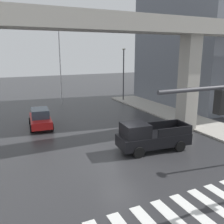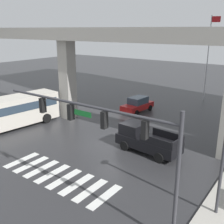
# 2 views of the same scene
# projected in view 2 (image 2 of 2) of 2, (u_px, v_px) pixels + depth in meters

# --- Properties ---
(ground_plane) EXTENTS (120.00, 120.00, 0.00)m
(ground_plane) POSITION_uv_depth(u_px,v_px,m) (111.00, 146.00, 22.25)
(ground_plane) COLOR #2D2D30
(crosswalk_stripes) EXTENTS (8.25, 2.80, 0.01)m
(crosswalk_stripes) POSITION_uv_depth(u_px,v_px,m) (58.00, 176.00, 17.71)
(crosswalk_stripes) COLOR silver
(crosswalk_stripes) RESTS_ON ground
(elevated_overpass) EXTENTS (48.37, 2.38, 9.35)m
(elevated_overpass) POSITION_uv_depth(u_px,v_px,m) (136.00, 44.00, 22.57)
(elevated_overpass) COLOR #ADA89E
(elevated_overpass) RESTS_ON ground
(pickup_truck) EXTENTS (5.26, 2.45, 2.08)m
(pickup_truck) POSITION_uv_depth(u_px,v_px,m) (145.00, 139.00, 21.09)
(pickup_truck) COLOR black
(pickup_truck) RESTS_ON ground
(city_bus) EXTENTS (3.71, 11.01, 2.99)m
(city_bus) POSITION_uv_depth(u_px,v_px,m) (4.00, 112.00, 25.49)
(city_bus) COLOR beige
(city_bus) RESTS_ON ground
(sedan_red) EXTENTS (2.25, 4.44, 1.72)m
(sedan_red) POSITION_uv_depth(u_px,v_px,m) (138.00, 104.00, 31.39)
(sedan_red) COLOR red
(sedan_red) RESTS_ON ground
(traffic_signal_mast) EXTENTS (10.89, 0.32, 6.20)m
(traffic_signal_mast) POSITION_uv_depth(u_px,v_px,m) (107.00, 129.00, 12.88)
(traffic_signal_mast) COLOR #38383D
(traffic_signal_mast) RESTS_ON ground
(flagpole) EXTENTS (1.16, 0.12, 10.86)m
(flagpole) POSITION_uv_depth(u_px,v_px,m) (209.00, 53.00, 34.89)
(flagpole) COLOR silver
(flagpole) RESTS_ON ground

